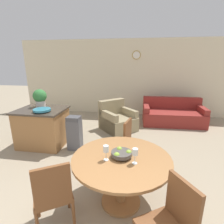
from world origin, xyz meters
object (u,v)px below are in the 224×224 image
(wine_glass_left, at_px, (106,149))
(couch, at_px, (173,115))
(dining_chair_near_right, at_px, (171,222))
(dining_table, at_px, (121,168))
(kitchen_island, at_px, (43,127))
(teal_bowl, at_px, (42,110))
(potted_plant, at_px, (40,97))
(armchair, at_px, (117,120))
(dining_chair_far_side, at_px, (133,142))
(fruit_bowl, at_px, (122,153))
(wine_glass_right, at_px, (135,153))
(trash_bin, at_px, (75,133))
(dining_chair_near_left, at_px, (53,193))

(wine_glass_left, relative_size, couch, 0.11)
(dining_chair_near_right, bearing_deg, dining_table, 4.73)
(dining_table, relative_size, dining_chair_near_right, 1.42)
(kitchen_island, height_order, teal_bowl, teal_bowl)
(potted_plant, distance_m, armchair, 2.18)
(dining_table, relative_size, teal_bowl, 3.54)
(dining_chair_far_side, relative_size, wine_glass_left, 4.58)
(fruit_bowl, relative_size, teal_bowl, 0.74)
(fruit_bowl, distance_m, couch, 3.82)
(dining_chair_near_right, height_order, wine_glass_right, dining_chair_near_right)
(fruit_bowl, bearing_deg, couch, 70.20)
(dining_chair_far_side, xyz_separation_m, couch, (1.15, 2.68, -0.24))
(wine_glass_left, distance_m, trash_bin, 1.89)
(dining_chair_near_left, height_order, dining_chair_near_right, same)
(dining_chair_far_side, bearing_deg, teal_bowl, -89.36)
(dining_chair_near_right, height_order, couch, dining_chair_near_right)
(teal_bowl, bearing_deg, wine_glass_left, -40.07)
(wine_glass_left, xyz_separation_m, couch, (1.47, 3.66, -0.59))
(dining_chair_near_left, relative_size, wine_glass_right, 4.58)
(dining_chair_near_left, distance_m, fruit_bowl, 0.93)
(dining_chair_far_side, distance_m, potted_plant, 2.48)
(dining_chair_far_side, height_order, trash_bin, dining_chair_far_side)
(dining_chair_near_left, xyz_separation_m, wine_glass_left, (0.53, 0.44, 0.35))
(dining_chair_near_left, distance_m, couch, 4.56)
(wine_glass_right, bearing_deg, potted_plant, 141.57)
(wine_glass_right, bearing_deg, dining_chair_far_side, 92.76)
(armchair, bearing_deg, trash_bin, -163.38)
(dining_chair_near_right, bearing_deg, wine_glass_right, -1.21)
(fruit_bowl, xyz_separation_m, wine_glass_right, (0.18, -0.12, 0.09))
(trash_bin, height_order, armchair, armchair)
(potted_plant, xyz_separation_m, trash_bin, (0.93, -0.30, -0.73))
(dining_table, xyz_separation_m, wine_glass_left, (-0.19, -0.10, 0.31))
(dining_chair_near_left, height_order, dining_chair_far_side, same)
(dining_table, xyz_separation_m, potted_plant, (-2.13, 1.72, 0.55))
(dining_chair_near_right, bearing_deg, teal_bowl, 17.80)
(wine_glass_right, height_order, teal_bowl, teal_bowl)
(kitchen_island, relative_size, potted_plant, 2.51)
(potted_plant, relative_size, couch, 0.23)
(fruit_bowl, relative_size, kitchen_island, 0.26)
(dining_table, bearing_deg, couch, 70.21)
(dining_chair_near_left, height_order, armchair, dining_chair_near_left)
(dining_chair_near_right, bearing_deg, wine_glass_left, 17.42)
(wine_glass_left, bearing_deg, potted_plant, 137.01)
(wine_glass_right, distance_m, teal_bowl, 2.51)
(wine_glass_left, distance_m, wine_glass_right, 0.37)
(dining_chair_near_right, relative_size, dining_chair_far_side, 1.00)
(dining_chair_near_right, relative_size, fruit_bowl, 3.38)
(dining_chair_far_side, height_order, wine_glass_right, dining_chair_far_side)
(dining_chair_far_side, height_order, couch, dining_chair_far_side)
(fruit_bowl, xyz_separation_m, trash_bin, (-1.21, 1.42, -0.39))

